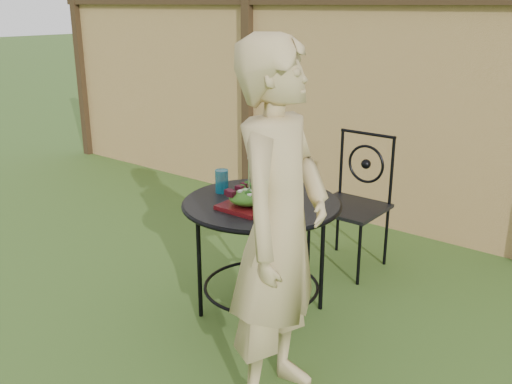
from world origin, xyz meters
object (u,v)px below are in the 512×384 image
patio_table (262,224)px  diner (280,231)px  salad_plate (248,206)px  patio_chair (354,198)px

patio_table → diner: (0.53, -0.56, 0.26)m
diner → salad_plate: 0.67m
patio_chair → diner: diner is taller
patio_table → salad_plate: bearing=-85.1°
patio_chair → salad_plate: 1.12m
salad_plate → patio_chair: bearing=86.1°
diner → salad_plate: diner is taller
patio_table → salad_plate: 0.21m
patio_table → patio_chair: 0.96m
patio_chair → patio_table: bearing=-95.2°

